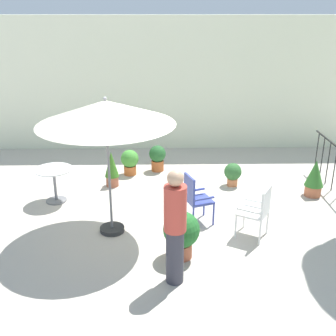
# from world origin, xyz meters

# --- Properties ---
(ground_plane) EXTENTS (60.00, 60.00, 0.00)m
(ground_plane) POSITION_xyz_m (0.00, 0.00, 0.00)
(ground_plane) COLOR #BDB3A5
(villa_facade) EXTENTS (11.14, 0.30, 3.59)m
(villa_facade) POSITION_xyz_m (0.00, 4.40, 1.79)
(villa_facade) COLOR silver
(villa_facade) RESTS_ON ground
(patio_umbrella_0) EXTENTS (2.29, 2.29, 2.44)m
(patio_umbrella_0) POSITION_xyz_m (-1.02, -0.43, 2.17)
(patio_umbrella_0) COLOR #2D2D2D
(patio_umbrella_0) RESTS_ON ground
(cafe_table_0) EXTENTS (0.76, 0.76, 0.72)m
(cafe_table_0) POSITION_xyz_m (-2.31, 0.83, 0.51)
(cafe_table_0) COLOR white
(cafe_table_0) RESTS_ON ground
(patio_chair_0) EXTENTS (0.57, 0.57, 0.96)m
(patio_chair_0) POSITION_xyz_m (0.49, -0.14, 0.54)
(patio_chair_0) COLOR #374393
(patio_chair_0) RESTS_ON ground
(patio_chair_1) EXTENTS (0.64, 0.64, 0.95)m
(patio_chair_1) POSITION_xyz_m (1.52, -0.69, 0.54)
(patio_chair_1) COLOR white
(patio_chair_1) RESTS_ON ground
(potted_plant_0) EXTENTS (0.41, 0.41, 0.64)m
(potted_plant_0) POSITION_xyz_m (-0.22, 2.52, 0.36)
(potted_plant_0) COLOR #AC562B
(potted_plant_0) RESTS_ON ground
(potted_plant_1) EXTENTS (0.39, 0.39, 0.53)m
(potted_plant_1) POSITION_xyz_m (1.48, 1.57, 0.30)
(potted_plant_1) COLOR #C57447
(potted_plant_1) RESTS_ON ground
(potted_plant_2) EXTENTS (0.39, 0.39, 0.81)m
(potted_plant_2) POSITION_xyz_m (3.11, 1.00, 0.42)
(potted_plant_2) COLOR #B1613F
(potted_plant_2) RESTS_ON ground
(potted_plant_3) EXTENTS (0.32, 0.32, 0.81)m
(potted_plant_3) POSITION_xyz_m (-1.23, 1.60, 0.42)
(potted_plant_3) COLOR #99533C
(potted_plant_3) RESTS_ON ground
(potted_plant_4) EXTENTS (0.42, 0.42, 0.61)m
(potted_plant_4) POSITION_xyz_m (-0.88, 2.28, 0.34)
(potted_plant_4) COLOR #BC602E
(potted_plant_4) RESTS_ON ground
(potted_plant_5) EXTENTS (0.59, 0.59, 0.80)m
(potted_plant_5) POSITION_xyz_m (0.19, -1.28, 0.45)
(potted_plant_5) COLOR #A4553A
(potted_plant_5) RESTS_ON ground
(standing_person) EXTENTS (0.38, 0.38, 1.76)m
(standing_person) POSITION_xyz_m (0.06, -1.91, 0.91)
(standing_person) COLOR #33333D
(standing_person) RESTS_ON ground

